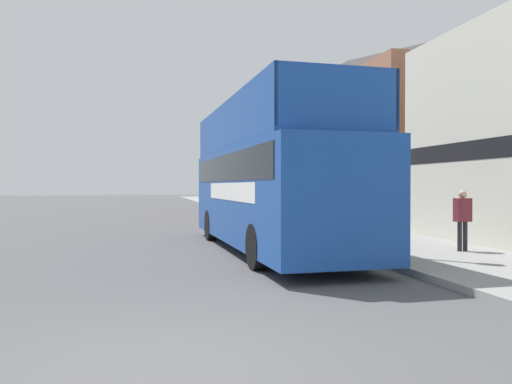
{
  "coord_description": "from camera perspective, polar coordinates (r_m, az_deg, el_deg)",
  "views": [
    {
      "loc": [
        -0.15,
        -4.91,
        1.8
      ],
      "look_at": [
        3.21,
        10.28,
        1.61
      ],
      "focal_mm": 35.0,
      "sensor_mm": 36.0,
      "label": 1
    }
  ],
  "objects": [
    {
      "name": "lamp_post_nearest",
      "position": [
        12.25,
        14.59,
        7.1
      ],
      "size": [
        0.35,
        0.35,
        4.36
      ],
      "color": "black",
      "rests_on": "sidewalk"
    },
    {
      "name": "brick_terrace_rear",
      "position": [
        30.91,
        10.41,
        6.08
      ],
      "size": [
        6.0,
        22.44,
        9.39
      ],
      "color": "#9E664C",
      "rests_on": "ground_plane"
    },
    {
      "name": "pedestrian_third",
      "position": [
        13.7,
        22.53,
        -2.38
      ],
      "size": [
        0.41,
        0.22,
        1.55
      ],
      "color": "#232328",
      "rests_on": "sidewalk"
    },
    {
      "name": "parked_car_ahead_of_bus",
      "position": [
        21.77,
        -1.69,
        -2.4
      ],
      "size": [
        1.77,
        4.01,
        1.29
      ],
      "rotation": [
        0.0,
        0.0,
        0.01
      ],
      "color": "#9E9EA3",
      "rests_on": "ground_plane"
    },
    {
      "name": "tour_bus",
      "position": [
        13.88,
        1.45,
        0.74
      ],
      "size": [
        2.9,
        10.09,
        4.06
      ],
      "rotation": [
        0.0,
        0.0,
        0.04
      ],
      "color": "#19479E",
      "rests_on": "ground_plane"
    },
    {
      "name": "ground_plane",
      "position": [
        25.98,
        -12.14,
        -3.27
      ],
      "size": [
        144.0,
        144.0,
        0.0
      ],
      "primitive_type": "plane",
      "color": "#4C4C4F"
    },
    {
      "name": "lamp_post_second",
      "position": [
        21.29,
        2.63,
        5.49
      ],
      "size": [
        0.35,
        0.35,
        5.01
      ],
      "color": "black",
      "rests_on": "sidewalk"
    },
    {
      "name": "sidewalk",
      "position": [
        24.04,
        4.63,
        -3.41
      ],
      "size": [
        3.82,
        108.0,
        0.14
      ],
      "color": "gray",
      "rests_on": "ground_plane"
    }
  ]
}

